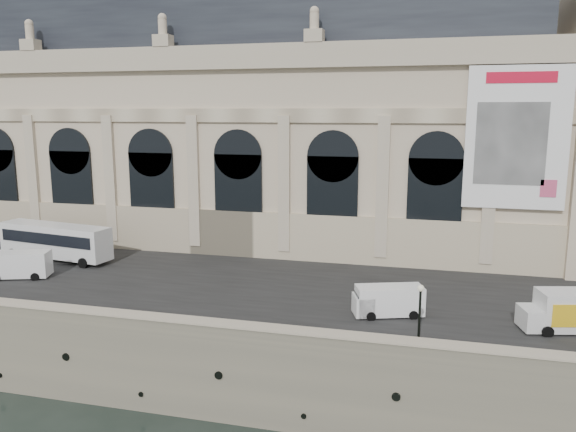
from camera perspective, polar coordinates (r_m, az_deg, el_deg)
name	(u,v)px	position (r m, az deg, el deg)	size (l,w,h in m)	color
ground	(193,419)	(42.71, -9.59, -19.68)	(260.00, 260.00, 0.00)	black
quay	(303,256)	(72.66, 1.48, -4.09)	(160.00, 70.00, 6.00)	gray
street	(253,280)	(52.32, -3.60, -6.54)	(160.00, 24.00, 0.06)	#2D2D2D
parapet	(194,328)	(40.30, -9.54, -11.12)	(160.00, 1.40, 1.21)	gray
museum	(247,126)	(67.90, -4.22, 9.14)	(69.00, 18.70, 29.10)	beige
bus_left	(55,240)	(63.51, -22.57, -2.30)	(13.18, 4.63, 3.81)	silver
van_b	(15,265)	(58.50, -25.96, -4.48)	(6.04, 3.77, 2.52)	white
van_c	(385,301)	(43.85, 9.83, -8.51)	(5.61, 3.55, 2.34)	white
box_truck	(576,311)	(45.17, 27.22, -8.61)	(7.65, 3.98, 2.95)	silver
lamp_right	(419,316)	(38.45, 13.21, -9.91)	(0.44, 0.44, 4.31)	black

